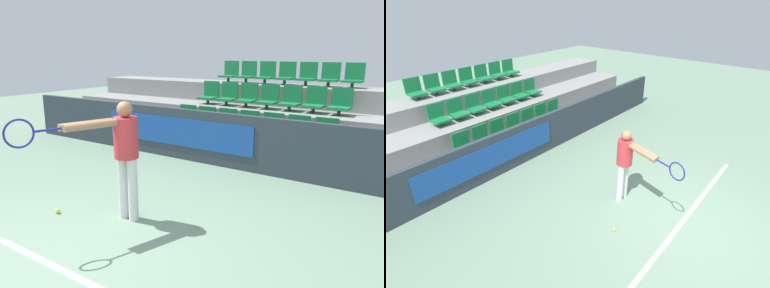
% 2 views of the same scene
% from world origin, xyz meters
% --- Properties ---
extents(ground_plane, '(30.00, 30.00, 0.00)m').
position_xyz_m(ground_plane, '(0.00, 0.00, 0.00)').
color(ground_plane, gray).
extents(court_baseline, '(5.73, 0.08, 0.01)m').
position_xyz_m(court_baseline, '(0.00, 0.00, 0.00)').
color(court_baseline, white).
rests_on(court_baseline, ground).
extents(barrier_wall, '(11.41, 0.14, 1.05)m').
position_xyz_m(barrier_wall, '(-0.03, 4.07, 0.53)').
color(barrier_wall, '#2D3842').
rests_on(barrier_wall, ground).
extents(bleacher_tier_front, '(11.01, 1.02, 0.47)m').
position_xyz_m(bleacher_tier_front, '(0.00, 4.67, 0.23)').
color(bleacher_tier_front, gray).
rests_on(bleacher_tier_front, ground).
extents(bleacher_tier_middle, '(11.01, 1.02, 0.94)m').
position_xyz_m(bleacher_tier_middle, '(0.00, 5.69, 0.47)').
color(bleacher_tier_middle, gray).
rests_on(bleacher_tier_middle, ground).
extents(bleacher_tier_back, '(11.01, 1.02, 1.41)m').
position_xyz_m(bleacher_tier_back, '(0.00, 6.72, 0.70)').
color(bleacher_tier_back, gray).
rests_on(bleacher_tier_back, ground).
extents(stadium_chair_0, '(0.42, 0.39, 0.54)m').
position_xyz_m(stadium_chair_0, '(-1.55, 4.79, 0.70)').
color(stadium_chair_0, '#333333').
rests_on(stadium_chair_0, bleacher_tier_front).
extents(stadium_chair_1, '(0.42, 0.39, 0.54)m').
position_xyz_m(stadium_chair_1, '(-1.03, 4.79, 0.70)').
color(stadium_chair_1, '#333333').
rests_on(stadium_chair_1, bleacher_tier_front).
extents(stadium_chair_2, '(0.42, 0.39, 0.54)m').
position_xyz_m(stadium_chair_2, '(-0.52, 4.79, 0.70)').
color(stadium_chair_2, '#333333').
rests_on(stadium_chair_2, bleacher_tier_front).
extents(stadium_chair_3, '(0.42, 0.39, 0.54)m').
position_xyz_m(stadium_chair_3, '(0.00, 4.79, 0.70)').
color(stadium_chair_3, '#333333').
rests_on(stadium_chair_3, bleacher_tier_front).
extents(stadium_chair_4, '(0.42, 0.39, 0.54)m').
position_xyz_m(stadium_chair_4, '(0.52, 4.79, 0.70)').
color(stadium_chair_4, '#333333').
rests_on(stadium_chair_4, bleacher_tier_front).
extents(stadium_chair_5, '(0.42, 0.39, 0.54)m').
position_xyz_m(stadium_chair_5, '(1.03, 4.79, 0.70)').
color(stadium_chair_5, '#333333').
rests_on(stadium_chair_5, bleacher_tier_front).
extents(stadium_chair_6, '(0.42, 0.39, 0.54)m').
position_xyz_m(stadium_chair_6, '(1.55, 4.79, 0.70)').
color(stadium_chair_6, '#333333').
rests_on(stadium_chair_6, bleacher_tier_front).
extents(stadium_chair_7, '(0.42, 0.39, 0.54)m').
position_xyz_m(stadium_chair_7, '(-1.55, 5.82, 1.17)').
color(stadium_chair_7, '#333333').
rests_on(stadium_chair_7, bleacher_tier_middle).
extents(stadium_chair_8, '(0.42, 0.39, 0.54)m').
position_xyz_m(stadium_chair_8, '(-1.03, 5.82, 1.17)').
color(stadium_chair_8, '#333333').
rests_on(stadium_chair_8, bleacher_tier_middle).
extents(stadium_chair_9, '(0.42, 0.39, 0.54)m').
position_xyz_m(stadium_chair_9, '(-0.52, 5.82, 1.17)').
color(stadium_chair_9, '#333333').
rests_on(stadium_chair_9, bleacher_tier_middle).
extents(stadium_chair_10, '(0.42, 0.39, 0.54)m').
position_xyz_m(stadium_chair_10, '(0.00, 5.82, 1.17)').
color(stadium_chair_10, '#333333').
rests_on(stadium_chair_10, bleacher_tier_middle).
extents(stadium_chair_11, '(0.42, 0.39, 0.54)m').
position_xyz_m(stadium_chair_11, '(0.52, 5.82, 1.17)').
color(stadium_chair_11, '#333333').
rests_on(stadium_chair_11, bleacher_tier_middle).
extents(stadium_chair_12, '(0.42, 0.39, 0.54)m').
position_xyz_m(stadium_chair_12, '(1.03, 5.82, 1.17)').
color(stadium_chair_12, '#333333').
rests_on(stadium_chair_12, bleacher_tier_middle).
extents(stadium_chair_13, '(0.42, 0.39, 0.54)m').
position_xyz_m(stadium_chair_13, '(1.55, 5.82, 1.17)').
color(stadium_chair_13, '#333333').
rests_on(stadium_chair_13, bleacher_tier_middle).
extents(stadium_chair_14, '(0.42, 0.39, 0.54)m').
position_xyz_m(stadium_chair_14, '(-1.55, 6.84, 1.64)').
color(stadium_chair_14, '#333333').
rests_on(stadium_chair_14, bleacher_tier_back).
extents(stadium_chair_15, '(0.42, 0.39, 0.54)m').
position_xyz_m(stadium_chair_15, '(-1.03, 6.84, 1.64)').
color(stadium_chair_15, '#333333').
rests_on(stadium_chair_15, bleacher_tier_back).
extents(stadium_chair_16, '(0.42, 0.39, 0.54)m').
position_xyz_m(stadium_chair_16, '(-0.52, 6.84, 1.64)').
color(stadium_chair_16, '#333333').
rests_on(stadium_chair_16, bleacher_tier_back).
extents(stadium_chair_17, '(0.42, 0.39, 0.54)m').
position_xyz_m(stadium_chair_17, '(0.00, 6.84, 1.64)').
color(stadium_chair_17, '#333333').
rests_on(stadium_chair_17, bleacher_tier_back).
extents(stadium_chair_18, '(0.42, 0.39, 0.54)m').
position_xyz_m(stadium_chair_18, '(0.52, 6.84, 1.64)').
color(stadium_chair_18, '#333333').
rests_on(stadium_chair_18, bleacher_tier_back).
extents(stadium_chair_19, '(0.42, 0.39, 0.54)m').
position_xyz_m(stadium_chair_19, '(1.03, 6.84, 1.64)').
color(stadium_chair_19, '#333333').
rests_on(stadium_chair_19, bleacher_tier_back).
extents(stadium_chair_20, '(0.42, 0.39, 0.54)m').
position_xyz_m(stadium_chair_20, '(1.55, 6.84, 1.64)').
color(stadium_chair_20, '#333333').
rests_on(stadium_chair_20, bleacher_tier_back).
extents(tennis_player, '(0.60, 1.52, 1.58)m').
position_xyz_m(tennis_player, '(-0.07, 1.23, 0.98)').
color(tennis_player, silver).
rests_on(tennis_player, ground).
extents(tennis_ball, '(0.07, 0.07, 0.07)m').
position_xyz_m(tennis_ball, '(-0.98, 0.86, 0.03)').
color(tennis_ball, '#CCDB33').
rests_on(tennis_ball, ground).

